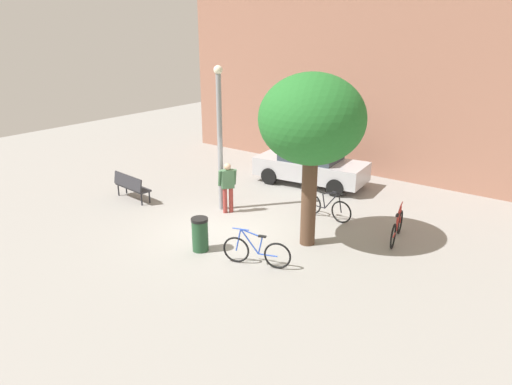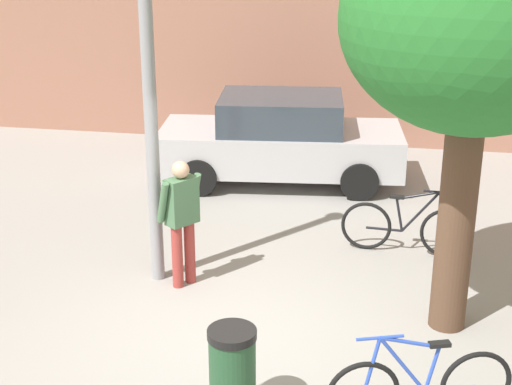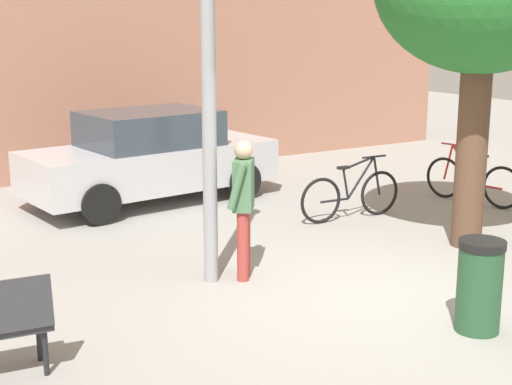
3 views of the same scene
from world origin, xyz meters
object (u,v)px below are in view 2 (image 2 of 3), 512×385
at_px(plaza_tree, 476,24).
at_px(trash_bin, 232,374).
at_px(bicycle_black, 406,228).
at_px(parked_car_silver, 281,139).
at_px(lamppost, 149,87).
at_px(person_by_lamppost, 182,215).

xyz_separation_m(plaza_tree, trash_bin, (-2.10, -2.12, -3.00)).
xyz_separation_m(plaza_tree, bicycle_black, (-0.47, 1.93, -3.09)).
height_order(bicycle_black, parked_car_silver, parked_car_silver).
height_order(lamppost, plaza_tree, plaza_tree).
bearing_deg(trash_bin, lamppost, 120.27).
bearing_deg(lamppost, plaza_tree, -8.80).
bearing_deg(lamppost, person_by_lamppost, -15.92).
xyz_separation_m(bicycle_black, trash_bin, (-1.63, -4.05, 0.09)).
bearing_deg(person_by_lamppost, lamppost, 164.08).
bearing_deg(plaza_tree, lamppost, 171.20).
bearing_deg(plaza_tree, parked_car_silver, 119.94).
relative_size(plaza_tree, trash_bin, 5.02).
relative_size(lamppost, person_by_lamppost, 2.79).
xyz_separation_m(lamppost, trash_bin, (1.57, -2.68, -2.08)).
distance_m(lamppost, person_by_lamppost, 1.64).
xyz_separation_m(lamppost, plaza_tree, (3.67, -0.57, 0.92)).
distance_m(plaza_tree, trash_bin, 4.23).
xyz_separation_m(lamppost, parked_car_silver, (1.01, 4.04, -1.78)).
relative_size(person_by_lamppost, trash_bin, 1.78).
bearing_deg(lamppost, bicycle_black, 23.12).
bearing_deg(lamppost, trash_bin, -59.73).
distance_m(lamppost, bicycle_black, 4.09).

